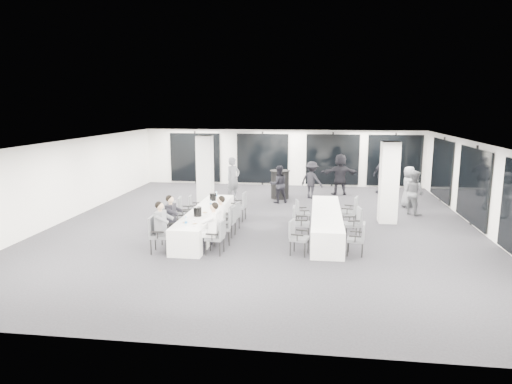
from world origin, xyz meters
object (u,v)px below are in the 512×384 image
ice_bucket_far (213,197)px  chair_main_right_near (218,235)px  chair_main_left_near (157,232)px  chair_side_left_far (301,211)px  standing_guest_f (340,172)px  chair_side_right_near (359,237)px  standing_guest_h (414,190)px  chair_side_left_mid (299,221)px  chair_side_right_mid (355,221)px  chair_side_right_far (351,210)px  banquet_table_side (326,223)px  chair_main_left_fourth (184,210)px  standing_guest_g (204,169)px  standing_guest_b (279,182)px  banquet_table_main (206,221)px  standing_guest_c (312,178)px  chair_main_left_far (194,206)px  standing_guest_a (233,176)px  ice_bucket_near (198,212)px  chair_main_left_mid (178,216)px  cocktail_table (280,184)px  chair_main_right_fourth (234,214)px  chair_main_right_mid (230,219)px  chair_main_left_second (168,224)px  chair_main_right_second (225,225)px  chair_main_right_far (241,204)px  chair_side_left_near (297,235)px  standing_guest_d (383,172)px  standing_guest_e (409,184)px

ice_bucket_far → chair_main_right_near: bearing=-75.1°
chair_main_left_near → chair_side_left_far: (3.80, 3.38, -0.07)m
chair_main_left_near → standing_guest_f: standing_guest_f is taller
chair_side_right_near → standing_guest_h: size_ratio=0.48×
chair_side_left_far → chair_side_right_near: 3.32m
chair_side_left_mid → chair_side_right_mid: chair_side_left_mid is taller
chair_side_left_far → chair_side_right_far: 1.67m
banquet_table_side → chair_main_left_fourth: (-4.63, 0.22, 0.21)m
chair_side_left_mid → standing_guest_g: 9.18m
chair_main_right_near → standing_guest_b: standing_guest_b is taller
banquet_table_main → standing_guest_c: 6.85m
chair_main_left_far → standing_guest_a: standing_guest_a is taller
chair_main_right_near → ice_bucket_near: bearing=40.9°
banquet_table_side → chair_main_left_far: 4.80m
standing_guest_f → chair_main_left_mid: bearing=42.5°
chair_main_left_mid → ice_bucket_near: (0.82, -0.62, 0.30)m
chair_side_right_near → standing_guest_a: 8.17m
chair_side_right_far → standing_guest_h: standing_guest_h is taller
chair_main_left_mid → chair_side_right_far: 5.68m
cocktail_table → standing_guest_f: 2.89m
chair_main_right_fourth → chair_side_right_near: bearing=-109.9°
cocktail_table → standing_guest_b: 0.97m
chair_main_right_mid → standing_guest_a: standing_guest_a is taller
chair_main_left_second → standing_guest_b: standing_guest_b is taller
chair_side_right_mid → standing_guest_g: bearing=30.9°
standing_guest_a → chair_main_right_near: bearing=-133.2°
chair_side_left_mid → chair_main_left_near: bearing=-65.0°
banquet_table_main → ice_bucket_near: 0.99m
standing_guest_a → standing_guest_h: (7.09, -1.58, -0.11)m
chair_side_left_mid → standing_guest_b: standing_guest_b is taller
chair_main_right_second → chair_main_right_far: size_ratio=0.99×
cocktail_table → chair_side_left_near: 7.62m
chair_main_left_far → ice_bucket_near: size_ratio=3.12×
chair_side_right_far → standing_guest_d: 6.56m
standing_guest_a → chair_main_right_second: bearing=-132.1°
standing_guest_h → chair_main_left_near: bearing=86.9°
chair_main_left_far → standing_guest_c: (4.08, 4.38, 0.42)m
banquet_table_side → ice_bucket_far: 4.07m
cocktail_table → standing_guest_b: bearing=-89.0°
banquet_table_side → standing_guest_h: size_ratio=2.68×
chair_main_left_fourth → standing_guest_d: bearing=126.1°
standing_guest_e → standing_guest_h: (-0.03, -1.20, 0.01)m
standing_guest_g → ice_bucket_near: 8.54m
ice_bucket_far → chair_side_right_far: bearing=-1.5°
chair_main_left_far → standing_guest_a: 3.59m
chair_side_right_mid → ice_bucket_far: (-4.71, 1.54, 0.32)m
chair_main_right_far → standing_guest_d: bearing=-39.2°
cocktail_table → ice_bucket_near: cocktail_table is taller
chair_main_right_mid → chair_main_right_fourth: (-0.00, 0.76, -0.02)m
standing_guest_c → chair_side_left_near: bearing=118.6°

